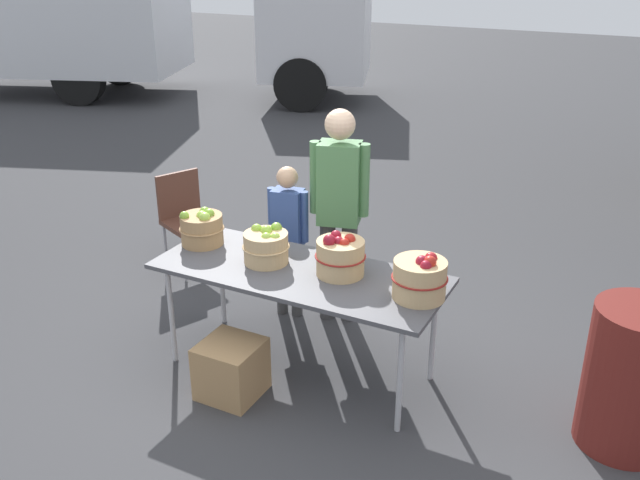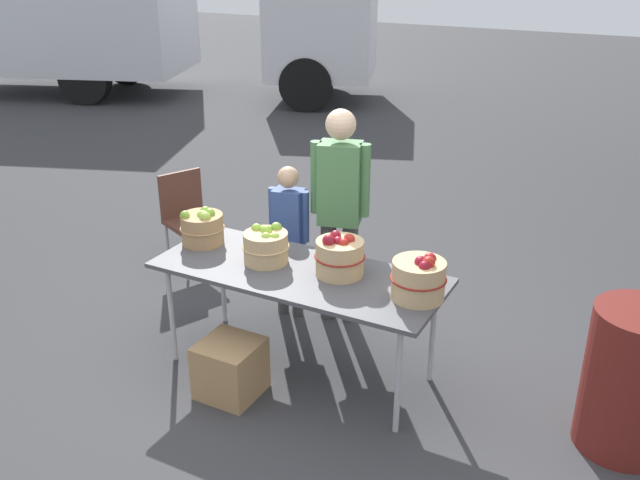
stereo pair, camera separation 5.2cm
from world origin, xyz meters
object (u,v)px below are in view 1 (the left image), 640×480
apple_basket_red_1 (420,278)px  trash_barrel (632,378)px  apple_basket_green_0 (202,228)px  child_customer (288,230)px  market_table (299,277)px  produce_crate (231,369)px  apple_basket_green_1 (266,246)px  vendor_adult (339,201)px  box_truck (120,12)px  folding_chair (186,214)px  apple_basket_red_0 (340,256)px

apple_basket_red_1 → trash_barrel: bearing=9.1°
apple_basket_green_0 → child_customer: child_customer is taller
market_table → produce_crate: (-0.26, -0.44, -0.52)m
apple_basket_green_1 → trash_barrel: bearing=4.7°
apple_basket_green_0 → produce_crate: (0.55, -0.52, -0.68)m
apple_basket_green_0 → child_customer: size_ratio=0.26×
apple_basket_green_1 → child_customer: bearing=106.9°
apple_basket_green_0 → apple_basket_green_1: apple_basket_green_0 is taller
market_table → apple_basket_green_0: size_ratio=6.06×
child_customer → market_table: bearing=116.7°
vendor_adult → box_truck: box_truck is taller
apple_basket_green_0 → apple_basket_red_1: 1.62m
folding_chair → trash_barrel: (3.69, -0.76, -0.07)m
apple_basket_green_0 → produce_crate: 1.02m
apple_basket_green_1 → produce_crate: apple_basket_green_1 is taller
folding_chair → apple_basket_red_0: bearing=-90.8°
market_table → vendor_adult: bearing=95.9°
apple_basket_green_1 → produce_crate: bearing=-90.7°
apple_basket_red_1 → folding_chair: size_ratio=0.39×
apple_basket_red_0 → produce_crate: 1.01m
vendor_adult → trash_barrel: (2.10, -0.55, -0.53)m
apple_basket_green_1 → box_truck: 9.60m
market_table → vendor_adult: size_ratio=1.16×
market_table → apple_basket_red_1: 0.83m
apple_basket_red_0 → box_truck: 9.94m
vendor_adult → child_customer: bearing=1.9°
apple_basket_green_0 → apple_basket_red_1: bearing=-2.2°
market_table → child_customer: child_customer is taller
folding_chair → produce_crate: (1.40, -1.41, -0.32)m
box_truck → folding_chair: (5.61, -5.56, -0.98)m
market_table → apple_basket_green_1: 0.30m
folding_chair → trash_barrel: bearing=-77.5°
apple_basket_green_0 → box_truck: (-6.47, 6.46, 0.62)m
apple_basket_red_0 → market_table: bearing=-162.8°
apple_basket_green_1 → box_truck: (-7.02, 6.51, 0.63)m
market_table → box_truck: size_ratio=0.24×
market_table → apple_basket_red_0: bearing=17.2°
apple_basket_red_1 → produce_crate: (-1.07, -0.45, -0.69)m
market_table → box_truck: box_truck is taller
apple_basket_red_1 → apple_basket_green_1: bearing=179.6°
market_table → folding_chair: (-1.66, 0.97, -0.20)m
child_customer → box_truck: (-6.83, 5.89, 0.78)m
child_customer → box_truck: box_truck is taller
folding_chair → vendor_adult: bearing=-73.6°
box_truck → apple_basket_red_1: bearing=-59.1°
apple_basket_green_0 → produce_crate: apple_basket_green_0 is taller
produce_crate → vendor_adult: bearing=81.4°
apple_basket_green_0 → vendor_adult: bearing=43.0°
child_customer → apple_basket_green_1: bearing=99.0°
apple_basket_green_0 → trash_barrel: apple_basket_green_0 is taller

